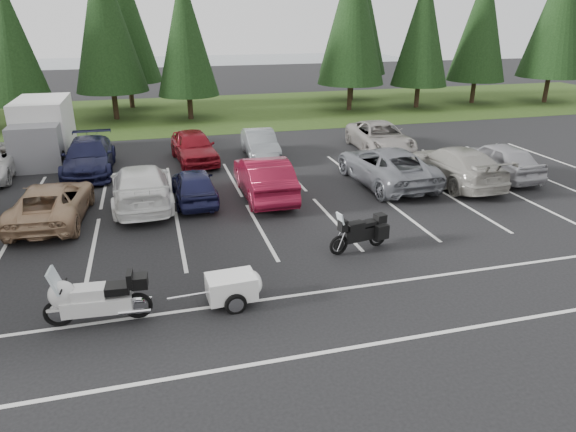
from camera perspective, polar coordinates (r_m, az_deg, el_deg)
The scene contains 28 objects.
ground at distance 16.51m, azimuth -4.01°, elevation -3.06°, with size 120.00×120.00×0.00m, color black.
grass_strip at distance 39.45m, azimuth -11.04°, elevation 11.19°, with size 80.00×16.00×0.01m, color #253B13.
lake_water at distance 70.42m, azimuth -9.88°, elevation 15.70°, with size 70.00×50.00×0.02m, color slate.
box_truck at distance 28.27m, azimuth -25.72°, elevation 8.42°, with size 2.40×5.60×2.90m, color silver, non-canonical shape.
stall_markings at distance 18.32m, azimuth -5.25°, elevation -0.53°, with size 32.00×16.00×0.01m, color silver.
conifer_3 at distance 37.00m, azimuth -28.42°, elevation 16.67°, with size 3.87×3.87×9.02m.
conifer_4 at distance 37.72m, azimuth -19.70°, elevation 19.92°, with size 4.80×4.80×11.17m.
conifer_5 at distance 36.48m, azimuth -11.36°, elevation 19.26°, with size 4.14×4.14×9.63m.
conifer_6 at distance 39.71m, azimuth 7.25°, elevation 21.21°, with size 4.93×4.93×11.48m.
conifer_7 at distance 41.82m, azimuth 14.78°, elevation 19.49°, with size 4.27×4.27×9.94m.
conifer_8 at distance 45.39m, azimuth 20.74°, elevation 19.43°, with size 4.53×4.53×10.56m.
conifer_9 at distance 48.06m, azimuth 28.03°, elevation 19.51°, with size 5.19×5.19×12.10m.
conifer_back_b at distance 42.27m, azimuth -17.93°, elevation 20.50°, with size 4.97×4.97×11.58m.
conifer_back_c at distance 44.82m, azimuth 7.44°, elevation 22.23°, with size 5.50×5.50×12.81m.
car_near_2 at distance 19.85m, azimuth -24.80°, elevation 1.39°, with size 2.29×4.97×1.38m, color tan.
car_near_3 at distance 20.31m, azimuth -16.01°, elevation 3.27°, with size 2.17×5.34×1.55m, color white.
car_near_4 at distance 20.26m, azimuth -10.39°, elevation 3.40°, with size 1.58×3.94×1.34m, color #191B40.
car_near_5 at distance 20.45m, azimuth -2.68°, elevation 4.35°, with size 1.73×4.96×1.64m, color maroon.
car_near_6 at distance 22.47m, azimuth 10.81°, elevation 5.52°, with size 2.65×5.74×1.59m, color slate.
car_near_7 at distance 23.26m, azimuth 17.91°, elevation 5.40°, with size 2.24×5.51×1.60m, color #9F9B92.
car_near_8 at distance 24.90m, azimuth 22.27°, elevation 5.84°, with size 1.87×4.65×1.58m, color #9F9EA3.
car_far_1 at distance 25.34m, azimuth -21.26°, elevation 6.18°, with size 2.15×5.29×1.54m, color #161838.
car_far_2 at distance 25.85m, azimuth -10.42°, elevation 7.60°, with size 1.83×4.56×1.55m, color maroon.
car_far_3 at distance 26.31m, azimuth -3.11°, elevation 7.97°, with size 1.46×4.18×1.38m, color slate.
car_far_4 at distance 27.92m, azimuth 10.22°, elevation 8.60°, with size 2.50×5.43×1.51m, color #9C968F.
touring_motorcycle at distance 12.93m, azimuth -20.51°, elevation -8.15°, with size 2.74×0.84×1.52m, color silver, non-canonical shape.
cargo_trailer at distance 13.10m, azimuth -6.31°, elevation -8.14°, with size 1.75×0.99×0.81m, color white, non-canonical shape.
adventure_motorcycle at distance 15.89m, azimuth 7.90°, elevation -1.51°, with size 2.28×0.79×1.38m, color black, non-canonical shape.
Camera 1 is at (-2.79, -14.75, 6.88)m, focal length 32.00 mm.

